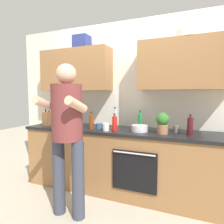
% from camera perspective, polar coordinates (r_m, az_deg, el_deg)
% --- Properties ---
extents(ground_plane, '(12.00, 12.00, 0.00)m').
position_cam_1_polar(ground_plane, '(3.04, 2.22, -21.99)').
color(ground_plane, '#B2A893').
extents(back_wall_unit, '(4.00, 0.39, 2.50)m').
position_cam_1_polar(back_wall_unit, '(2.97, 4.18, 7.24)').
color(back_wall_unit, silver).
rests_on(back_wall_unit, ground).
extents(counter, '(2.84, 0.67, 0.90)m').
position_cam_1_polar(counter, '(2.87, 2.27, -13.94)').
color(counter, olive).
rests_on(counter, ground).
extents(person_standing, '(0.49, 0.45, 1.72)m').
position_cam_1_polar(person_standing, '(2.22, -13.03, -4.58)').
color(person_standing, '#383D4C').
rests_on(person_standing, ground).
extents(bottle_hotsauce, '(0.07, 0.07, 0.23)m').
position_cam_1_polar(bottle_hotsauce, '(2.63, 0.78, -3.35)').
color(bottle_hotsauce, red).
rests_on(bottle_hotsauce, counter).
extents(bottle_soda, '(0.05, 0.05, 0.26)m').
position_cam_1_polar(bottle_soda, '(2.84, 8.22, -2.56)').
color(bottle_soda, '#198C33').
rests_on(bottle_soda, counter).
extents(bottle_wine, '(0.07, 0.07, 0.25)m').
position_cam_1_polar(bottle_wine, '(2.53, 21.91, -3.87)').
color(bottle_wine, '#471419').
rests_on(bottle_wine, counter).
extents(bottle_vinegar, '(0.06, 0.06, 0.25)m').
position_cam_1_polar(bottle_vinegar, '(2.77, -6.06, -2.85)').
color(bottle_vinegar, brown).
rests_on(bottle_vinegar, counter).
extents(bottle_water, '(0.06, 0.06, 0.30)m').
position_cam_1_polar(bottle_water, '(2.88, 0.91, -2.09)').
color(bottle_water, silver).
rests_on(bottle_water, counter).
extents(cup_stoneware, '(0.08, 0.08, 0.09)m').
position_cam_1_polar(cup_stoneware, '(2.66, 18.37, -4.75)').
color(cup_stoneware, slate).
rests_on(cup_stoneware, counter).
extents(cup_tea, '(0.09, 0.09, 0.08)m').
position_cam_1_polar(cup_tea, '(2.76, -3.75, -4.18)').
color(cup_tea, '#33598C').
rests_on(cup_tea, counter).
extents(cup_coffee, '(0.09, 0.09, 0.10)m').
position_cam_1_polar(cup_coffee, '(2.63, -1.77, -4.43)').
color(cup_coffee, white).
rests_on(cup_coffee, counter).
extents(mixing_bowl, '(0.22, 0.22, 0.08)m').
position_cam_1_polar(mixing_bowl, '(2.61, 8.05, -4.76)').
color(mixing_bowl, silver).
rests_on(mixing_bowl, counter).
extents(knife_block, '(0.10, 0.14, 0.27)m').
position_cam_1_polar(knife_block, '(3.26, -18.34, -1.85)').
color(knife_block, brown).
rests_on(knife_block, counter).
extents(potted_herb, '(0.16, 0.16, 0.26)m').
position_cam_1_polar(potted_herb, '(2.49, 14.59, -2.96)').
color(potted_herb, '#9E6647').
rests_on(potted_herb, counter).
extents(grocery_bag_produce, '(0.16, 0.16, 0.21)m').
position_cam_1_polar(grocery_bag_produce, '(3.04, -12.38, -2.21)').
color(grocery_bag_produce, silver).
rests_on(grocery_bag_produce, counter).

